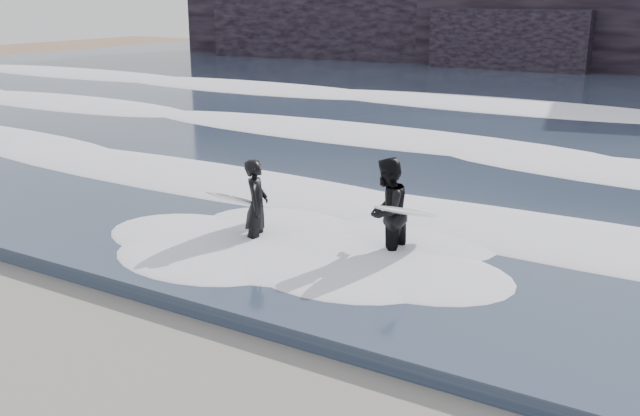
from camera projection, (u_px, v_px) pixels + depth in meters
The scene contains 6 objects.
sea at pixel (602, 105), 31.76m from camera, with size 90.00×52.00×0.30m, color #2D394D.
foam_near at pixel (423, 211), 15.31m from camera, with size 60.00×3.20×0.20m, color white.
foam_mid at pixel (518, 152), 21.04m from camera, with size 60.00×4.00×0.24m, color white.
foam_far at pixel (583, 110), 28.40m from camera, with size 60.00×4.80×0.30m, color white.
surfer_left at pixel (254, 205), 13.88m from camera, with size 1.04×2.05×1.86m.
surfer_right at pixel (388, 212), 13.10m from camera, with size 1.24×2.20×2.05m.
Camera 1 is at (5.69, -4.68, 4.87)m, focal length 40.00 mm.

